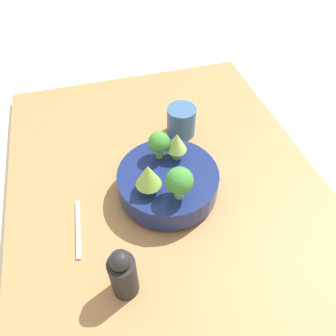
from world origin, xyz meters
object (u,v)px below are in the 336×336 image
cup (181,121)px  pepper_mill (123,274)px  fork (78,228)px  bowl (168,182)px

cup → pepper_mill: (0.44, -0.26, 0.02)m
cup → fork: size_ratio=0.56×
cup → pepper_mill: size_ratio=0.62×
cup → fork: 0.43m
bowl → pepper_mill: 0.27m
bowl → pepper_mill: pepper_mill is taller
bowl → cup: cup is taller
bowl → fork: bearing=-78.4°
pepper_mill → fork: size_ratio=0.90×
fork → cup: bearing=127.9°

